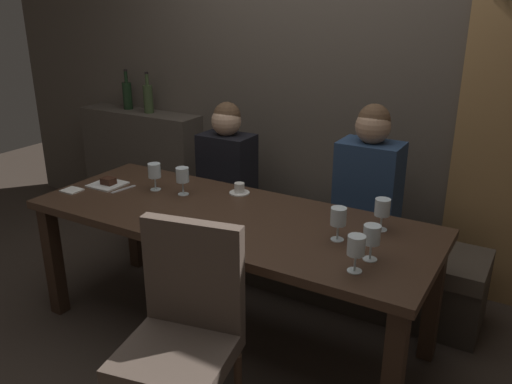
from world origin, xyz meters
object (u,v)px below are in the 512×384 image
Objects in this scene: diner_redhead at (227,158)px; wine_glass_center_back at (382,209)px; espresso_cup at (239,189)px; chair_near_side at (184,325)px; diner_bearded at (369,178)px; wine_bottle_pale_label at (148,98)px; wine_bottle_dark_red at (127,95)px; wine_glass_far_right at (338,217)px; wine_glass_far_left at (154,171)px; banquette_bench at (287,250)px; fork_on_table at (124,189)px; wine_glass_near_left at (372,236)px; wine_glass_near_right at (356,246)px; wine_glass_end_right at (182,176)px; dessert_plate at (108,183)px; dining_table at (229,229)px.

diner_redhead is 1.35m from wine_glass_center_back.
chair_near_side is at bearing -70.19° from espresso_cup.
wine_bottle_pale_label is (-1.98, 0.35, 0.23)m from diner_bearded.
espresso_cup is at bearing -25.92° from wine_bottle_dark_red.
chair_near_side is at bearing -117.29° from wine_glass_far_right.
wine_bottle_pale_label is at bearing 132.32° from wine_glass_far_left.
wine_glass_center_back is (0.51, 0.94, 0.29)m from chair_near_side.
fork_on_table is at bearing -137.37° from banquette_bench.
wine_glass_near_left is (1.30, -0.84, 0.06)m from diner_redhead.
diner_bearded is 0.97m from wine_glass_near_right.
wine_glass_near_right is (1.28, -0.97, 0.06)m from diner_redhead.
wine_bottle_dark_red is at bearing 160.94° from wine_glass_center_back.
wine_bottle_pale_label is 1.92× the size of fork_on_table.
wine_glass_far_right reaches higher than fork_on_table.
wine_glass_far_right is (0.37, 0.72, 0.30)m from chair_near_side.
wine_glass_center_back is at bearing 4.84° from wine_glass_end_right.
dining_table is at bearing -0.56° from dessert_plate.
chair_near_side is at bearing -42.62° from wine_bottle_dark_red.
wine_bottle_dark_red reaches higher than wine_glass_center_back.
wine_bottle_pale_label is 1.99× the size of wine_glass_far_left.
wine_glass_near_right is (0.26, -0.93, 0.02)m from diner_bearded.
wine_glass_end_right is 1.37× the size of espresso_cup.
wine_glass_center_back is at bearing 18.35° from fork_on_table.
dessert_plate is (-0.50, -0.11, -0.10)m from wine_glass_end_right.
diner_bearded reaches higher than wine_glass_end_right.
wine_glass_end_right reaches higher than dessert_plate.
wine_glass_far_left reaches higher than dining_table.
wine_bottle_dark_red is (-2.23, 0.39, 0.23)m from diner_bearded.
wine_glass_end_right is 1.02m from wine_glass_far_right.
wine_bottle_dark_red is (-1.21, 0.34, 0.28)m from diner_redhead.
wine_glass_center_back is at bearing 94.64° from wine_glass_near_right.
diner_redhead is (-0.48, 0.02, 0.56)m from banquette_bench.
diner_redhead is at bearing 123.88° from dining_table.
banquette_bench is 1.39m from wine_glass_near_right.
wine_bottle_pale_label is 2.59m from wine_glass_near_right.
chair_near_side is (0.25, -1.42, 0.33)m from banquette_bench.
wine_glass_end_right is at bearing -41.20° from wine_bottle_pale_label.
dining_table is at bearing -68.23° from espresso_cup.
wine_glass_far_right is at bearing -33.29° from diner_redhead.
dining_table is 0.65m from wine_glass_far_right.
espresso_cup is at bearing 109.81° from chair_near_side.
banquette_bench is 0.74m from diner_redhead.
wine_glass_center_back is (2.45, -0.85, -0.22)m from wine_bottle_dark_red.
wine_glass_center_back is at bearing -19.06° from wine_bottle_dark_red.
wine_glass_near_left is at bearing 81.16° from wine_glass_near_right.
banquette_bench is at bearing -12.15° from wine_bottle_dark_red.
wine_bottle_dark_red is at bearing 143.92° from wine_glass_end_right.
wine_glass_near_right is 1.00× the size of wine_glass_far_right.
dessert_plate is (-1.65, -0.21, -0.10)m from wine_glass_center_back.
chair_near_side is at bearing -80.09° from banquette_bench.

